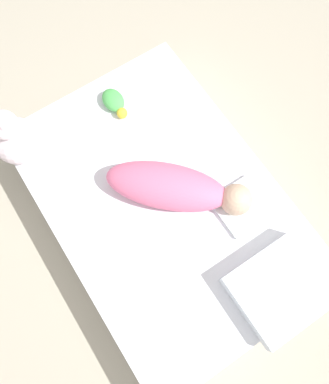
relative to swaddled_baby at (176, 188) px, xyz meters
name	(u,v)px	position (x,y,z in m)	size (l,w,h in m)	color
ground_plane	(163,214)	(-0.01, -0.06, -0.31)	(12.00, 12.00, 0.00)	#B2A893
bed_mattress	(163,207)	(-0.01, -0.06, -0.19)	(1.34, 0.91, 0.24)	white
burp_cloth	(241,206)	(0.20, 0.20, -0.06)	(0.20, 0.20, 0.02)	white
swaddled_baby	(176,188)	(0.00, 0.00, 0.00)	(0.52, 0.52, 0.14)	pink
pillow	(280,289)	(0.55, 0.11, -0.03)	(0.31, 0.35, 0.08)	white
bunny_plush	(14,138)	(-0.53, -0.45, 0.06)	(0.20, 0.20, 0.39)	silver
turtle_plush	(114,102)	(-0.51, 0.00, -0.04)	(0.16, 0.09, 0.06)	#51B756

